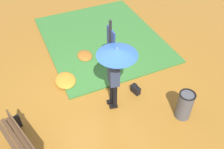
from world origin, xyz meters
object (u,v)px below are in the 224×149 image
(info_sign_post, at_px, (111,49))
(handbag, at_px, (136,89))
(trash_bin, at_px, (185,105))
(park_bench, at_px, (18,139))
(person_with_umbrella, at_px, (115,63))

(info_sign_post, xyz_separation_m, handbag, (0.43, 0.58, -1.32))
(handbag, bearing_deg, trash_bin, 30.22)
(park_bench, relative_size, trash_bin, 1.73)
(info_sign_post, xyz_separation_m, park_bench, (0.95, -2.74, -1.04))
(person_with_umbrella, bearing_deg, park_bench, -83.70)
(info_sign_post, xyz_separation_m, trash_bin, (1.68, 1.31, -1.03))
(handbag, relative_size, trash_bin, 0.44)
(info_sign_post, distance_m, trash_bin, 2.37)
(park_bench, height_order, trash_bin, trash_bin)
(park_bench, bearing_deg, info_sign_post, 109.04)
(handbag, xyz_separation_m, trash_bin, (1.25, 0.73, 0.29))
(info_sign_post, bearing_deg, trash_bin, 37.91)
(info_sign_post, height_order, trash_bin, info_sign_post)
(handbag, height_order, trash_bin, trash_bin)
(handbag, distance_m, trash_bin, 1.48)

